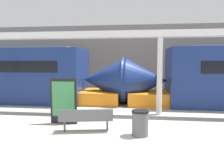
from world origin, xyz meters
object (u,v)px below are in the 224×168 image
(bench_near, at_px, (86,118))
(poster_board, at_px, (64,101))
(support_column_near, at_px, (160,76))
(trash_bin, at_px, (140,123))

(bench_near, distance_m, poster_board, 1.45)
(bench_near, bearing_deg, poster_board, 129.63)
(poster_board, height_order, support_column_near, support_column_near)
(poster_board, relative_size, support_column_near, 0.51)
(trash_bin, bearing_deg, poster_board, 160.59)
(bench_near, height_order, poster_board, poster_board)
(trash_bin, height_order, support_column_near, support_column_near)
(bench_near, relative_size, support_column_near, 0.54)
(bench_near, distance_m, trash_bin, 1.81)
(bench_near, xyz_separation_m, poster_board, (-1.08, 0.88, 0.40))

